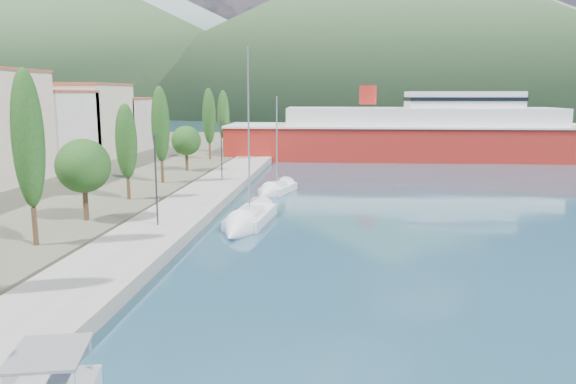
# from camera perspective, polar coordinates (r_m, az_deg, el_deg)

# --- Properties ---
(ground) EXTENTS (1400.00, 1400.00, 0.00)m
(ground) POSITION_cam_1_polar(r_m,az_deg,el_deg) (140.56, 4.09, 6.00)
(ground) COLOR #214658
(quay) EXTENTS (5.00, 88.00, 0.80)m
(quay) POSITION_cam_1_polar(r_m,az_deg,el_deg) (48.65, -9.26, -1.01)
(quay) COLOR gray
(quay) RESTS_ON ground
(hills_far) EXTENTS (1480.00, 900.00, 180.00)m
(hills_far) POSITION_cam_1_polar(r_m,az_deg,el_deg) (656.63, 17.93, 15.37)
(hills_far) COLOR slate
(hills_far) RESTS_ON ground
(hills_near) EXTENTS (1010.00, 520.00, 115.00)m
(hills_near) POSITION_cam_1_polar(r_m,az_deg,el_deg) (405.93, 19.57, 14.96)
(hills_near) COLOR #344F2E
(hills_near) RESTS_ON ground
(town_buildings) EXTENTS (9.20, 69.20, 11.30)m
(town_buildings) POSITION_cam_1_polar(r_m,az_deg,el_deg) (67.21, -26.36, 5.53)
(town_buildings) COLOR beige
(town_buildings) RESTS_ON land_strip
(tree_row) EXTENTS (3.78, 64.44, 10.58)m
(tree_row) POSITION_cam_1_polar(r_m,az_deg,el_deg) (53.49, -14.21, 5.55)
(tree_row) COLOR #47301E
(tree_row) RESTS_ON land_strip
(lamp_posts) EXTENTS (0.15, 44.68, 6.06)m
(lamp_posts) POSITION_cam_1_polar(r_m,az_deg,el_deg) (37.51, -13.70, 1.32)
(lamp_posts) COLOR #2D2D33
(lamp_posts) RESTS_ON quay
(sailboat_near) EXTENTS (3.35, 9.83, 13.88)m
(sailboat_near) POSITION_cam_1_polar(r_m,az_deg,el_deg) (40.13, -4.57, -3.33)
(sailboat_near) COLOR silver
(sailboat_near) RESTS_ON ground
(sailboat_mid) EXTENTS (3.89, 7.26, 10.18)m
(sailboat_mid) POSITION_cam_1_polar(r_m,az_deg,el_deg) (53.61, -1.65, 0.01)
(sailboat_mid) COLOR silver
(sailboat_mid) RESTS_ON ground
(ferry) EXTENTS (57.49, 13.47, 11.36)m
(ferry) POSITION_cam_1_polar(r_m,az_deg,el_deg) (85.67, 13.47, 5.59)
(ferry) COLOR maroon
(ferry) RESTS_ON ground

